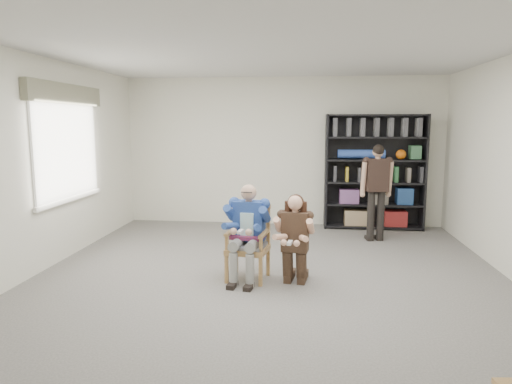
# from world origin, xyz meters

# --- Properties ---
(room_shell) EXTENTS (6.00, 7.00, 2.80)m
(room_shell) POSITION_xyz_m (0.00, 0.00, 1.40)
(room_shell) COLOR white
(room_shell) RESTS_ON ground
(floor) EXTENTS (6.00, 7.00, 0.01)m
(floor) POSITION_xyz_m (0.00, 0.00, 0.00)
(floor) COLOR #5E5C57
(floor) RESTS_ON ground
(window_left) EXTENTS (0.16, 2.00, 1.75)m
(window_left) POSITION_xyz_m (-2.95, 1.00, 1.63)
(window_left) COLOR silver
(window_left) RESTS_ON room_shell
(armchair) EXTENTS (0.61, 0.59, 0.93)m
(armchair) POSITION_xyz_m (-0.26, 0.22, 0.46)
(armchair) COLOR #A47D43
(armchair) RESTS_ON floor
(seated_man) EXTENTS (0.62, 0.79, 1.21)m
(seated_man) POSITION_xyz_m (-0.26, 0.22, 0.60)
(seated_man) COLOR navy
(seated_man) RESTS_ON floor
(kneeling_woman) EXTENTS (0.57, 0.80, 1.10)m
(kneeling_woman) POSITION_xyz_m (0.32, 0.10, 0.55)
(kneeling_woman) COLOR #33231B
(kneeling_woman) RESTS_ON floor
(bookshelf) EXTENTS (1.80, 0.38, 2.10)m
(bookshelf) POSITION_xyz_m (1.70, 3.28, 1.05)
(bookshelf) COLOR black
(bookshelf) RESTS_ON floor
(standing_man) EXTENTS (0.54, 0.36, 1.60)m
(standing_man) POSITION_xyz_m (1.61, 2.34, 0.80)
(standing_man) COLOR black
(standing_man) RESTS_ON floor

